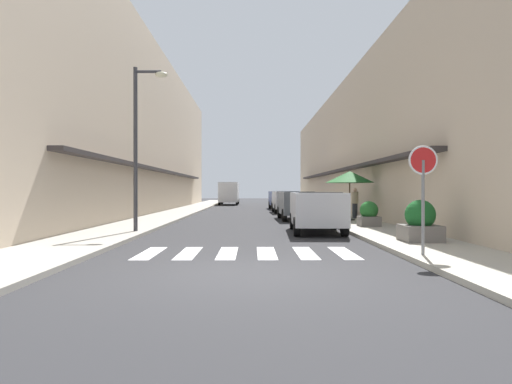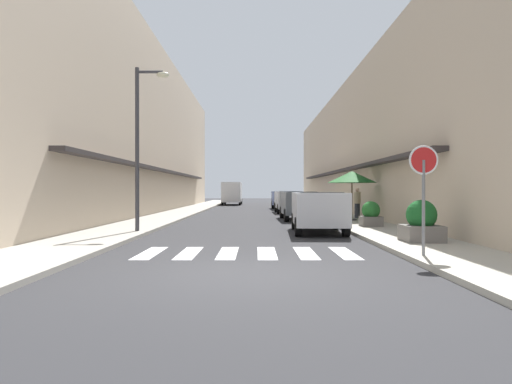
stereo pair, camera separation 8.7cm
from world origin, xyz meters
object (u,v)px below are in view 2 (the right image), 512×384
object	(u,v)px
parked_car_distant	(282,198)
planter_far	(341,206)
parked_car_mid	(297,202)
round_street_sign	(421,171)
parked_car_far	(287,199)
planter_corner	(419,223)
pedestrian_walking_near	(355,202)
cafe_umbrella	(350,177)
parked_car_near	(316,207)
planter_midblock	(369,215)
delivery_van	(230,191)
street_lamp	(140,132)

from	to	relation	value
parked_car_distant	planter_far	distance (m)	11.49
parked_car_distant	planter_far	size ratio (longest dim) A/B	4.00
parked_car_mid	round_street_sign	distance (m)	13.33
parked_car_far	planter_far	size ratio (longest dim) A/B	3.74
parked_car_far	planter_corner	world-z (taller)	parked_car_far
parked_car_mid	planter_far	world-z (taller)	parked_car_mid
planter_corner	parked_car_distant	bearing A→B (deg)	95.80
pedestrian_walking_near	planter_far	bearing A→B (deg)	-108.18
planter_far	cafe_umbrella	bearing A→B (deg)	-94.85
round_street_sign	cafe_umbrella	xyz separation A→B (m)	(0.87, 11.08, 0.20)
parked_car_near	pedestrian_walking_near	distance (m)	6.94
parked_car_far	planter_midblock	xyz separation A→B (m)	(2.29, -12.51, -0.34)
parked_car_near	parked_car_far	bearing A→B (deg)	90.00
parked_car_far	parked_car_distant	bearing A→B (deg)	90.00
delivery_van	parked_car_near	bearing A→B (deg)	-81.06
round_street_sign	planter_corner	world-z (taller)	round_street_sign
delivery_van	round_street_sign	size ratio (longest dim) A/B	2.24
parked_car_near	planter_midblock	distance (m)	2.72
street_lamp	planter_midblock	world-z (taller)	street_lamp
parked_car_near	parked_car_far	size ratio (longest dim) A/B	0.99
parked_car_near	round_street_sign	distance (m)	6.51
planter_far	pedestrian_walking_near	size ratio (longest dim) A/B	0.70
parked_car_far	parked_car_near	bearing A→B (deg)	-90.00
cafe_umbrella	pedestrian_walking_near	distance (m)	2.03
parked_car_near	delivery_van	distance (m)	30.84
parked_car_mid	planter_midblock	size ratio (longest dim) A/B	4.17
delivery_van	pedestrian_walking_near	xyz separation A→B (m)	(7.67, -24.15, -0.48)
parked_car_distant	planter_midblock	distance (m)	18.19
pedestrian_walking_near	cafe_umbrella	bearing A→B (deg)	41.07
planter_far	parked_car_distant	bearing A→B (deg)	102.95
street_lamp	cafe_umbrella	size ratio (longest dim) A/B	2.45
parked_car_distant	pedestrian_walking_near	xyz separation A→B (m)	(2.88, -13.16, 0.00)
parked_car_far	pedestrian_walking_near	bearing A→B (deg)	-69.31
parked_car_near	parked_car_distant	bearing A→B (deg)	90.00
parked_car_mid	parked_car_distant	size ratio (longest dim) A/B	0.95
planter_midblock	parked_car_mid	bearing A→B (deg)	112.51
delivery_van	parked_car_distant	bearing A→B (deg)	-66.45
parked_car_far	round_street_sign	bearing A→B (deg)	-86.00
cafe_umbrella	parked_car_mid	bearing A→B (deg)	137.01
parked_car_far	pedestrian_walking_near	xyz separation A→B (m)	(2.88, -7.62, 0.00)
delivery_van	pedestrian_walking_near	size ratio (longest dim) A/B	3.51
street_lamp	planter_far	bearing A→B (deg)	45.16
parked_car_mid	pedestrian_walking_near	xyz separation A→B (m)	(2.88, -0.63, 0.00)
planter_midblock	street_lamp	bearing A→B (deg)	-166.78
delivery_van	planter_corner	xyz separation A→B (m)	(7.14, -34.14, -0.77)
round_street_sign	planter_far	size ratio (longest dim) A/B	2.23
parked_car_distant	pedestrian_walking_near	size ratio (longest dim) A/B	2.81
round_street_sign	planter_corner	bearing A→B (deg)	70.08
cafe_umbrella	planter_corner	distance (m)	8.63
street_lamp	cafe_umbrella	bearing A→B (deg)	32.36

